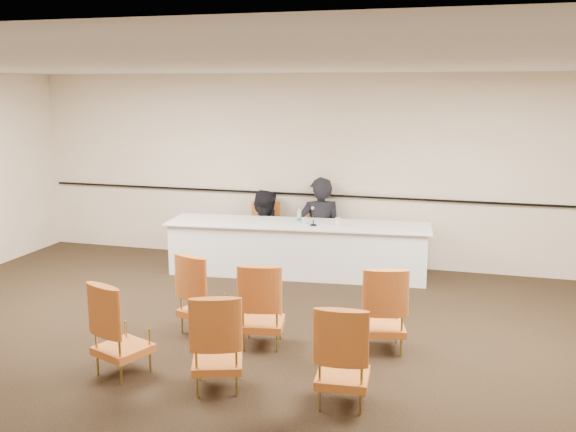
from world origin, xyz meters
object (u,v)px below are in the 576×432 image
Objects in this scene: panel_table at (298,249)px; panelist_second at (263,244)px; panelist_second_chair at (263,233)px; aud_chair_front_right at (383,308)px; aud_chair_back_right at (343,354)px; microphone at (313,217)px; panelist_main at (320,236)px; aud_chair_back_left at (122,327)px; drinking_glass at (304,221)px; aud_chair_back_mid at (217,340)px; aud_chair_front_left at (204,293)px; aud_chair_front_mid at (262,304)px; water_bottle at (299,216)px; coffee_cup at (338,222)px; panelist_main_chair at (320,236)px.

panelist_second reaches higher than panel_table.
panelist_second_chair is (0.00, 0.00, 0.17)m from panelist_second.
aud_chair_front_right is 1.00× the size of aud_chair_back_right.
aud_chair_back_right is (1.17, -3.70, -0.44)m from microphone.
panelist_second is (-0.91, -0.09, -0.17)m from panelist_main.
drinking_glass is at bearing 98.30° from aud_chair_back_left.
panelist_second is at bearing 113.36° from aud_chair_front_right.
microphone is at bearing 70.20° from aud_chair_back_mid.
microphone is (0.98, -0.62, 0.62)m from panelist_second.
aud_chair_front_right is 1.00× the size of aud_chair_back_left.
aud_chair_front_right is at bearing 77.54° from aud_chair_back_right.
aud_chair_back_left is at bearing -85.41° from aud_chair_front_left.
panelist_second is 1.85× the size of aud_chair_front_right.
aud_chair_front_mid is at bearing -88.64° from panel_table.
panel_table is 3.84m from aud_chair_back_mid.
aud_chair_back_mid is at bearing -108.88° from microphone.
panelist_second_chair is 1.00× the size of aud_chair_front_left.
panelist_second is 4.45m from aud_chair_back_mid.
water_bottle is 0.61m from coffee_cup.
panelist_second is at bearing 97.16° from aud_chair_front_mid.
aud_chair_front_left is 1.44m from aud_chair_back_mid.
aud_chair_front_right is at bearing 24.45° from aud_chair_back_mid.
coffee_cup is at bearing 64.76° from aud_chair_back_mid.
panelist_second reaches higher than aud_chair_back_left.
panelist_main_chair is at bearing 80.96° from drinking_glass.
panelist_main_chair reaches higher than drinking_glass.
aud_chair_front_left and aud_chair_back_left have the same top height.
panel_table is 0.64m from panelist_main_chair.
drinking_glass is (0.82, -0.53, 0.36)m from panelist_second_chair.
panelist_main is at bearing -170.92° from panelist_second.
water_bottle is 0.23× the size of aud_chair_front_mid.
aud_chair_front_right is at bearing -71.23° from panelist_main_chair.
panelist_second_chair is at bearing 97.16° from aud_chair_front_mid.
panelist_second_chair is at bearing 145.20° from water_bottle.
aud_chair_back_left reaches higher than coffee_cup.
coffee_cup is at bearing -5.16° from drinking_glass.
panelist_second is 1.85× the size of aud_chair_back_left.
panel_table is at bearing 99.91° from aud_chair_back_left.
water_bottle is (-0.18, -0.60, 0.42)m from panelist_main_chair.
aud_chair_back_mid is (0.25, -3.83, 0.08)m from panel_table.
panelist_second is 1.55m from coffee_cup.
aud_chair_front_left is at bearing -124.46° from microphone.
aud_chair_front_mid and aud_chair_back_left have the same top height.
water_bottle is at bearing -112.76° from panelist_main_chair.
aud_chair_front_left is at bearing 95.95° from aud_chair_back_left.
aud_chair_back_right is (1.10, -1.06, 0.00)m from aud_chair_front_mid.
microphone reaches higher than drinking_glass.
panelist_main_chair is at bearing 98.87° from aud_chair_back_left.
panelist_main reaches higher than aud_chair_front_right.
aud_chair_front_left is 0.79m from aud_chair_front_mid.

